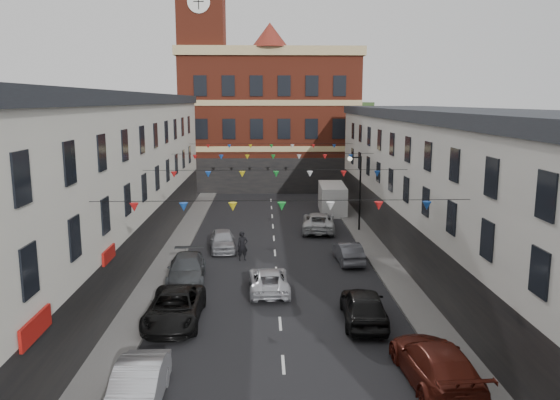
{
  "coord_description": "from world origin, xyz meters",
  "views": [
    {
      "loc": [
        -0.72,
        -27.9,
        10.21
      ],
      "look_at": [
        0.32,
        7.1,
        3.83
      ],
      "focal_mm": 35.0,
      "sensor_mm": 36.0,
      "label": 1
    }
  ],
  "objects": [
    {
      "name": "clock_tower",
      "position": [
        -7.5,
        35.0,
        14.93
      ],
      "size": [
        5.6,
        5.6,
        30.0
      ],
      "color": "maroon",
      "rests_on": "ground"
    },
    {
      "name": "street_lamp",
      "position": [
        6.55,
        14.0,
        3.9
      ],
      "size": [
        1.1,
        0.36,
        6.0
      ],
      "color": "black",
      "rests_on": "ground"
    },
    {
      "name": "moving_car",
      "position": [
        -0.49,
        0.4,
        0.64
      ],
      "size": [
        2.28,
        4.66,
        1.27
      ],
      "primitive_type": "imported",
      "rotation": [
        0.0,
        0.0,
        3.18
      ],
      "color": "#B8B9C0",
      "rests_on": "ground"
    },
    {
      "name": "distant_hill",
      "position": [
        -4.0,
        62.0,
        5.0
      ],
      "size": [
        40.0,
        14.0,
        10.0
      ],
      "primitive_type": "cube",
      "color": "#2C4520",
      "rests_on": "ground"
    },
    {
      "name": "terrace_left",
      "position": [
        -11.78,
        1.0,
        5.35
      ],
      "size": [
        8.4,
        56.0,
        10.7
      ],
      "color": "silver",
      "rests_on": "ground"
    },
    {
      "name": "white_van",
      "position": [
        5.6,
        21.67,
        1.3
      ],
      "size": [
        2.5,
        5.97,
        2.6
      ],
      "primitive_type": "cube",
      "rotation": [
        0.0,
        0.0,
        -0.04
      ],
      "color": "silver",
      "rests_on": "ground"
    },
    {
      "name": "car_right_c",
      "position": [
        5.5,
        -9.64,
        0.8
      ],
      "size": [
        2.56,
        5.66,
        1.61
      ],
      "primitive_type": "imported",
      "rotation": [
        0.0,
        0.0,
        3.2
      ],
      "color": "#541910",
      "rests_on": "ground"
    },
    {
      "name": "pedestrian",
      "position": [
        -2.13,
        6.32,
        0.96
      ],
      "size": [
        0.8,
        0.64,
        1.92
      ],
      "primitive_type": "imported",
      "rotation": [
        0.0,
        0.0,
        0.29
      ],
      "color": "black",
      "rests_on": "ground"
    },
    {
      "name": "car_right_f",
      "position": [
        3.6,
        14.26,
        0.75
      ],
      "size": [
        3.03,
        5.64,
        1.51
      ],
      "primitive_type": "imported",
      "rotation": [
        0.0,
        0.0,
        3.04
      ],
      "color": "#BBBEC0",
      "rests_on": "ground"
    },
    {
      "name": "ground",
      "position": [
        0.0,
        0.0,
        0.0
      ],
      "size": [
        160.0,
        160.0,
        0.0
      ],
      "primitive_type": "plane",
      "color": "black",
      "rests_on": "ground"
    },
    {
      "name": "car_left_c",
      "position": [
        -4.91,
        -3.73,
        0.74
      ],
      "size": [
        2.47,
        5.33,
        1.48
      ],
      "primitive_type": "imported",
      "rotation": [
        0.0,
        0.0,
        -0.0
      ],
      "color": "black",
      "rests_on": "ground"
    },
    {
      "name": "car_left_d",
      "position": [
        -5.16,
        2.22,
        0.74
      ],
      "size": [
        2.43,
        5.24,
        1.48
      ],
      "primitive_type": "imported",
      "rotation": [
        0.0,
        0.0,
        0.07
      ],
      "color": "#3F4347",
      "rests_on": "ground"
    },
    {
      "name": "car_right_d",
      "position": [
        3.89,
        -3.98,
        0.82
      ],
      "size": [
        2.21,
        4.94,
        1.65
      ],
      "primitive_type": "imported",
      "rotation": [
        0.0,
        0.0,
        3.09
      ],
      "color": "black",
      "rests_on": "ground"
    },
    {
      "name": "car_right_e",
      "position": [
        4.64,
        5.69,
        0.67
      ],
      "size": [
        1.64,
        4.11,
        1.33
      ],
      "primitive_type": "imported",
      "rotation": [
        0.0,
        0.0,
        3.2
      ],
      "color": "#4B4C52",
      "rests_on": "ground"
    },
    {
      "name": "civic_building",
      "position": [
        0.0,
        37.95,
        8.14
      ],
      "size": [
        20.6,
        13.3,
        18.5
      ],
      "color": "maroon",
      "rests_on": "ground"
    },
    {
      "name": "pavement_left",
      "position": [
        -6.9,
        2.0,
        0.07
      ],
      "size": [
        1.8,
        64.0,
        0.15
      ],
      "primitive_type": "cube",
      "color": "#605E5B",
      "rests_on": "ground"
    },
    {
      "name": "car_left_e",
      "position": [
        -3.6,
        8.82,
        0.71
      ],
      "size": [
        2.12,
        4.33,
        1.42
      ],
      "primitive_type": "imported",
      "rotation": [
        0.0,
        0.0,
        0.11
      ],
      "color": "#9C9EA4",
      "rests_on": "ground"
    },
    {
      "name": "car_left_b",
      "position": [
        -4.99,
        -10.92,
        0.75
      ],
      "size": [
        1.62,
        4.54,
        1.49
      ],
      "primitive_type": "imported",
      "rotation": [
        0.0,
        0.0,
        0.01
      ],
      "color": "#A9ABB1",
      "rests_on": "ground"
    },
    {
      "name": "terrace_right",
      "position": [
        11.78,
        1.0,
        4.85
      ],
      "size": [
        8.4,
        56.0,
        9.7
      ],
      "color": "beige",
      "rests_on": "ground"
    },
    {
      "name": "pavement_right",
      "position": [
        6.9,
        2.0,
        0.07
      ],
      "size": [
        1.8,
        64.0,
        0.15
      ],
      "primitive_type": "cube",
      "color": "#605E5B",
      "rests_on": "ground"
    }
  ]
}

